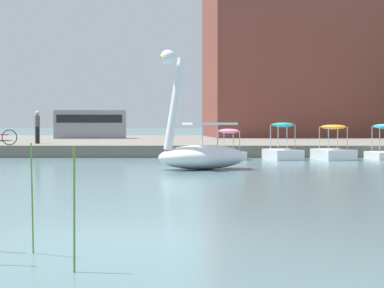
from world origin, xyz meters
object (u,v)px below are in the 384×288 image
Objects in this scene: pedal_boat_pink at (230,150)px; parked_van at (92,123)px; bicycle_parked at (0,137)px; pedal_boat_teal at (284,149)px; pedal_boat_cyan at (384,149)px; swan_boat at (202,150)px; pedal_boat_orange at (334,150)px; person_on_path at (38,126)px.

pedal_boat_pink is 18.52m from parked_van.
pedal_boat_pink is at bearing -11.11° from bicycle_parked.
pedal_boat_teal is 0.49× the size of parked_van.
swan_boat is at bearing -140.54° from pedal_boat_cyan.
pedal_boat_teal is at bearing 60.42° from swan_boat.
pedal_boat_cyan is at bearing 9.54° from pedal_boat_orange.
swan_boat reaches higher than pedal_boat_cyan.
pedal_boat_teal is 19.70m from parked_van.
pedal_boat_cyan is (4.48, 0.23, -0.00)m from pedal_boat_teal.
parked_van is (-13.05, 16.55, 1.15)m from pedal_boat_orange.
parked_van reaches higher than pedal_boat_pink.
pedal_boat_orange is at bearing -4.03° from pedal_boat_teal.
pedal_boat_teal is 13.22m from bicycle_parked.
swan_boat is 24.01m from parked_van.
pedal_boat_pink is 0.43× the size of parked_van.
parked_van is at bearing 107.40° from swan_boat.
bicycle_parked is (-13.04, 2.07, 0.48)m from pedal_boat_teal.
swan_boat is 6.60m from pedal_boat_pink.
pedal_boat_orange is 14.78m from person_on_path.
pedal_boat_teal reaches higher than bicycle_parked.
person_on_path is 0.34× the size of parked_van.
bicycle_parked is at bearing -98.67° from parked_van.
swan_boat is at bearing -119.58° from pedal_boat_teal.
person_on_path is at bearing 158.98° from pedal_boat_teal.
pedal_boat_cyan is at bearing -14.81° from person_on_path.
person_on_path is at bearing 165.19° from pedal_boat_cyan.
pedal_boat_teal reaches higher than pedal_boat_cyan.
parked_van reaches higher than person_on_path.
pedal_boat_teal reaches higher than pedal_boat_orange.
pedal_boat_orange is (5.88, 6.34, -0.22)m from swan_boat.
swan_boat reaches higher than person_on_path.
pedal_boat_orange is 1.41× the size of bicycle_parked.
parked_van is (-15.34, 16.17, 1.14)m from pedal_boat_cyan.
pedal_boat_teal is at bearing -177.05° from pedal_boat_cyan.
pedal_boat_cyan reaches higher than pedal_boat_pink.
pedal_boat_pink is 10.89m from bicycle_parked.
pedal_boat_pink is 0.85× the size of pedal_boat_orange.
pedal_boat_cyan is 22.32m from parked_van.
parked_van reaches higher than pedal_boat_orange.
swan_boat is 1.72× the size of pedal_boat_teal.
pedal_boat_cyan is 1.18× the size of bicycle_parked.
swan_boat is 2.37× the size of bicycle_parked.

